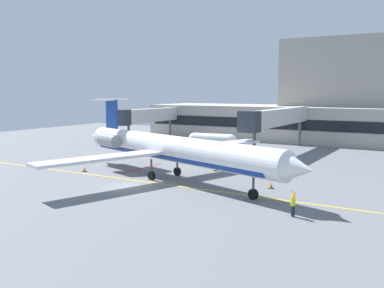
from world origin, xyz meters
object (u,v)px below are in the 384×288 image
pushback_tractor (192,149)px  regional_jet (170,148)px  marshaller (293,204)px  fuel_tank (212,140)px  baggage_tug (263,159)px

pushback_tractor → regional_jet: bearing=-67.1°
marshaller → regional_jet: bearing=156.3°
pushback_tractor → fuel_tank: (-1.53, 8.93, 0.36)m
regional_jet → fuel_tank: (-8.09, 24.48, -1.91)m
baggage_tug → marshaller: size_ratio=2.02×
fuel_tank → marshaller: (23.26, -31.13, -0.34)m
pushback_tractor → fuel_tank: 9.06m
regional_jet → baggage_tug: size_ratio=8.62×
baggage_tug → pushback_tractor: baggage_tug is taller
regional_jet → marshaller: size_ratio=17.40×
pushback_tractor → marshaller: (21.73, -22.20, 0.02)m
regional_jet → fuel_tank: size_ratio=3.97×
marshaller → baggage_tug: bearing=117.5°
marshaller → pushback_tractor: bearing=134.4°
pushback_tractor → marshaller: 31.07m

